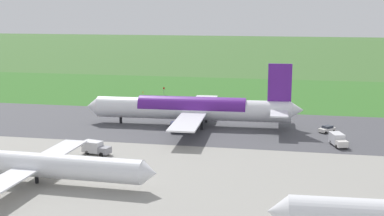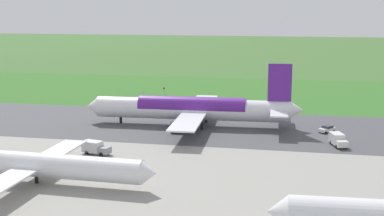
{
  "view_description": "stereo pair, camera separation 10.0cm",
  "coord_description": "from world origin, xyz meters",
  "px_view_note": "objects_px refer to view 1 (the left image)",
  "views": [
    {
      "loc": [
        -26.55,
        122.73,
        29.03
      ],
      "look_at": [
        -2.3,
        0.0,
        4.5
      ],
      "focal_mm": 48.51,
      "sensor_mm": 36.0,
      "label": 1
    },
    {
      "loc": [
        -26.65,
        122.71,
        29.03
      ],
      "look_at": [
        -2.3,
        0.0,
        4.5
      ],
      "focal_mm": 48.51,
      "sensor_mm": 36.0,
      "label": 2
    }
  ],
  "objects_px": {
    "service_car_ops": "(327,129)",
    "airliner_parked_mid": "(34,164)",
    "traffic_cone_orange": "(143,92)",
    "service_truck_baggage": "(95,148)",
    "service_truck_fuel": "(338,140)",
    "airliner_main": "(194,109)",
    "no_stopping_sign": "(164,90)"
  },
  "relations": [
    {
      "from": "airliner_main",
      "to": "service_car_ops",
      "type": "height_order",
      "value": "airliner_main"
    },
    {
      "from": "service_truck_baggage",
      "to": "service_car_ops",
      "type": "height_order",
      "value": "service_truck_baggage"
    },
    {
      "from": "service_truck_baggage",
      "to": "service_truck_fuel",
      "type": "distance_m",
      "value": 50.52
    },
    {
      "from": "service_truck_fuel",
      "to": "no_stopping_sign",
      "type": "xyz_separation_m",
      "value": [
        52.15,
        -56.2,
        0.07
      ]
    },
    {
      "from": "service_truck_fuel",
      "to": "airliner_main",
      "type": "bearing_deg",
      "value": -20.72
    },
    {
      "from": "airliner_parked_mid",
      "to": "service_truck_fuel",
      "type": "xyz_separation_m",
      "value": [
        -51.4,
        -34.09,
        -1.94
      ]
    },
    {
      "from": "service_truck_fuel",
      "to": "service_car_ops",
      "type": "height_order",
      "value": "service_truck_fuel"
    },
    {
      "from": "service_truck_baggage",
      "to": "service_truck_fuel",
      "type": "height_order",
      "value": "same"
    },
    {
      "from": "airliner_main",
      "to": "service_truck_fuel",
      "type": "relative_size",
      "value": 8.73
    },
    {
      "from": "no_stopping_sign",
      "to": "traffic_cone_orange",
      "type": "xyz_separation_m",
      "value": [
        7.77,
        -1.63,
        -1.19
      ]
    },
    {
      "from": "no_stopping_sign",
      "to": "service_car_ops",
      "type": "bearing_deg",
      "value": 138.92
    },
    {
      "from": "airliner_main",
      "to": "traffic_cone_orange",
      "type": "height_order",
      "value": "airliner_main"
    },
    {
      "from": "service_truck_baggage",
      "to": "airliner_parked_mid",
      "type": "bearing_deg",
      "value": 79.4
    },
    {
      "from": "airliner_main",
      "to": "airliner_parked_mid",
      "type": "xyz_separation_m",
      "value": [
        17.82,
        46.79,
        -1.01
      ]
    },
    {
      "from": "traffic_cone_orange",
      "to": "service_car_ops",
      "type": "bearing_deg",
      "value": 141.92
    },
    {
      "from": "no_stopping_sign",
      "to": "traffic_cone_orange",
      "type": "relative_size",
      "value": 4.48
    },
    {
      "from": "service_truck_fuel",
      "to": "traffic_cone_orange",
      "type": "bearing_deg",
      "value": -43.98
    },
    {
      "from": "airliner_main",
      "to": "no_stopping_sign",
      "type": "height_order",
      "value": "airliner_main"
    },
    {
      "from": "traffic_cone_orange",
      "to": "service_truck_baggage",
      "type": "bearing_deg",
      "value": 99.21
    },
    {
      "from": "airliner_main",
      "to": "airliner_parked_mid",
      "type": "bearing_deg",
      "value": 69.15
    },
    {
      "from": "airliner_main",
      "to": "service_car_ops",
      "type": "distance_m",
      "value": 32.24
    },
    {
      "from": "no_stopping_sign",
      "to": "airliner_parked_mid",
      "type": "bearing_deg",
      "value": 90.48
    },
    {
      "from": "service_car_ops",
      "to": "airliner_parked_mid",
      "type": "bearing_deg",
      "value": 42.78
    },
    {
      "from": "airliner_main",
      "to": "service_truck_fuel",
      "type": "height_order",
      "value": "airliner_main"
    },
    {
      "from": "traffic_cone_orange",
      "to": "airliner_main",
      "type": "bearing_deg",
      "value": 120.28
    },
    {
      "from": "service_truck_fuel",
      "to": "service_car_ops",
      "type": "xyz_separation_m",
      "value": [
        1.53,
        -12.07,
        -0.56
      ]
    },
    {
      "from": "service_truck_fuel",
      "to": "service_car_ops",
      "type": "bearing_deg",
      "value": -82.76
    },
    {
      "from": "traffic_cone_orange",
      "to": "airliner_parked_mid",
      "type": "bearing_deg",
      "value": 95.3
    },
    {
      "from": "service_truck_fuel",
      "to": "no_stopping_sign",
      "type": "bearing_deg",
      "value": -47.14
    },
    {
      "from": "airliner_parked_mid",
      "to": "service_truck_fuel",
      "type": "height_order",
      "value": "airliner_parked_mid"
    },
    {
      "from": "service_truck_baggage",
      "to": "traffic_cone_orange",
      "type": "distance_m",
      "value": 74.62
    },
    {
      "from": "service_car_ops",
      "to": "no_stopping_sign",
      "type": "distance_m",
      "value": 67.16
    }
  ]
}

